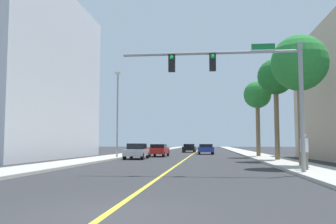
{
  "coord_description": "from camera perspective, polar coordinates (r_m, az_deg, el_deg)",
  "views": [
    {
      "loc": [
        2.11,
        -7.53,
        1.47
      ],
      "look_at": [
        -0.43,
        15.5,
        3.43
      ],
      "focal_mm": 39.15,
      "sensor_mm": 36.0,
      "label": 1
    }
  ],
  "objects": [
    {
      "name": "ground",
      "position": [
        49.59,
        3.89,
        -6.53
      ],
      "size": [
        192.0,
        192.0,
        0.0
      ],
      "primitive_type": "plane",
      "color": "#2D2D30"
    },
    {
      "name": "sidewalk_left",
      "position": [
        50.47,
        -4.72,
        -6.41
      ],
      "size": [
        2.98,
        168.0,
        0.15
      ],
      "primitive_type": "cube",
      "color": "#B2ADA3",
      "rests_on": "ground"
    },
    {
      "name": "sidewalk_right",
      "position": [
        49.84,
        12.6,
        -6.33
      ],
      "size": [
        2.98,
        168.0,
        0.15
      ],
      "primitive_type": "cube",
      "color": "#B2ADA3",
      "rests_on": "ground"
    },
    {
      "name": "lane_marking_center",
      "position": [
        49.59,
        3.89,
        -6.53
      ],
      "size": [
        0.16,
        144.0,
        0.01
      ],
      "primitive_type": "cube",
      "color": "yellow",
      "rests_on": "ground"
    },
    {
      "name": "traffic_signal_mast",
      "position": [
        17.78,
        11.85,
        5.27
      ],
      "size": [
        8.55,
        0.36,
        6.03
      ],
      "color": "gray",
      "rests_on": "sidewalk_right"
    },
    {
      "name": "street_lamp",
      "position": [
        35.29,
        -7.88,
        0.37
      ],
      "size": [
        0.56,
        0.28,
        8.14
      ],
      "color": "gray",
      "rests_on": "sidewalk_left"
    },
    {
      "name": "palm_near",
      "position": [
        23.59,
        19.79,
        7.04
      ],
      "size": [
        3.37,
        3.37,
        7.82
      ],
      "color": "brown",
      "rests_on": "sidewalk_right"
    },
    {
      "name": "palm_mid",
      "position": [
        31.19,
        16.41,
        5.08
      ],
      "size": [
        2.93,
        2.93,
        8.18
      ],
      "color": "brown",
      "rests_on": "sidewalk_right"
    },
    {
      "name": "palm_far",
      "position": [
        38.69,
        13.75,
        2.44
      ],
      "size": [
        2.8,
        2.8,
        7.68
      ],
      "color": "brown",
      "rests_on": "sidewalk_right"
    },
    {
      "name": "car_red",
      "position": [
        39.74,
        -1.42,
        -5.94
      ],
      "size": [
        1.85,
        4.46,
        1.34
      ],
      "rotation": [
        0.0,
        0.0,
        -0.03
      ],
      "color": "red",
      "rests_on": "ground"
    },
    {
      "name": "car_black",
      "position": [
        58.06,
        3.34,
        -5.6
      ],
      "size": [
        1.98,
        4.54,
        1.32
      ],
      "rotation": [
        0.0,
        0.0,
        -0.02
      ],
      "color": "black",
      "rests_on": "ground"
    },
    {
      "name": "car_blue",
      "position": [
        48.18,
        5.9,
        -5.73
      ],
      "size": [
        2.11,
        4.05,
        1.33
      ],
      "rotation": [
        0.0,
        0.0,
        0.05
      ],
      "color": "#1E389E",
      "rests_on": "ground"
    },
    {
      "name": "car_silver",
      "position": [
        34.07,
        -4.9,
        -6.08
      ],
      "size": [
        1.89,
        4.5,
        1.42
      ],
      "rotation": [
        0.0,
        0.0,
        3.17
      ],
      "color": "#BCBCC1",
      "rests_on": "ground"
    },
    {
      "name": "pedestrian",
      "position": [
        19.48,
        20.48,
        -5.8
      ],
      "size": [
        0.38,
        0.38,
        1.78
      ],
      "rotation": [
        0.0,
        0.0,
        0.87
      ],
      "color": "#726651",
      "rests_on": "sidewalk_right"
    }
  ]
}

